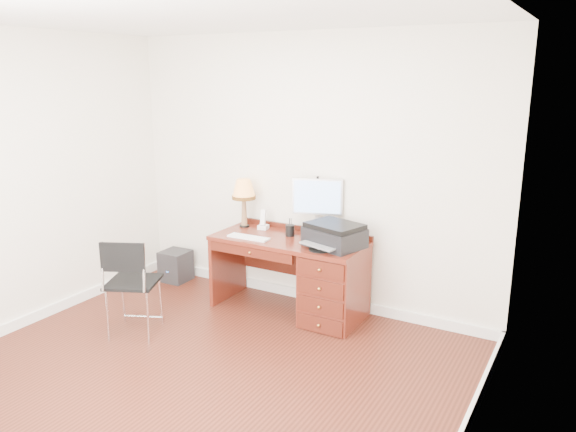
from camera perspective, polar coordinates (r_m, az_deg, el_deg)
The scene contains 12 objects.
ground at distance 4.66m, azimuth -8.73°, elevation -15.51°, with size 4.00×4.00×0.00m, color #38140C.
room_shell at distance 5.09m, azimuth -4.28°, elevation -12.06°, with size 4.00×4.00×4.00m.
desk at distance 5.41m, azimuth 3.10°, elevation -6.20°, with size 1.50×0.67×0.75m.
monitor at distance 5.47m, azimuth 3.09°, elevation 1.64°, with size 0.48×0.24×0.57m.
keyboard at distance 5.46m, azimuth -4.03°, elevation -2.18°, with size 0.42×0.12×0.02m, color white.
mouse_pad at distance 5.10m, azimuth 3.28°, elevation -3.34°, with size 0.21×0.21×0.04m.
printer at distance 5.18m, azimuth 4.76°, elevation -1.95°, with size 0.59×0.51×0.22m.
leg_lamp at distance 5.79m, azimuth -4.52°, elevation 2.43°, with size 0.25×0.25×0.50m.
phone at distance 5.76m, azimuth -2.53°, elevation -0.75°, with size 0.11×0.11×0.20m.
pen_cup at distance 5.52m, azimuth 0.20°, elevation -1.47°, with size 0.09×0.09×0.11m, color black.
chair at distance 5.20m, azimuth -16.05°, elevation -5.98°, with size 0.57×0.58×0.91m.
equipment_box at distance 6.55m, azimuth -11.33°, elevation -4.97°, with size 0.30×0.30×0.35m, color black.
Camera 1 is at (2.56, -3.14, 2.31)m, focal length 35.00 mm.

